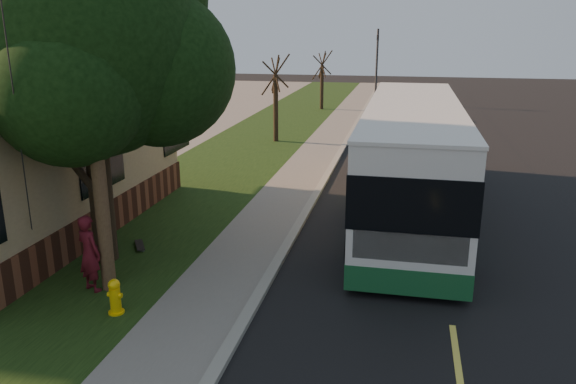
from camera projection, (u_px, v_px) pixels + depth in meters
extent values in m
plane|color=black|center=(241.00, 330.00, 10.79)|extent=(120.00, 120.00, 0.00)
cube|color=black|center=(435.00, 196.00, 19.38)|extent=(8.00, 80.00, 0.01)
cube|color=gray|center=(320.00, 187.00, 20.16)|extent=(0.25, 80.00, 0.12)
cube|color=slate|center=(293.00, 186.00, 20.37)|extent=(2.00, 80.00, 0.08)
cube|color=black|center=(202.00, 181.00, 21.06)|extent=(5.00, 80.00, 0.07)
cylinder|color=yellow|center=(115.00, 301.00, 11.21)|extent=(0.22, 0.22, 0.55)
sphere|color=yellow|center=(114.00, 285.00, 11.12)|extent=(0.24, 0.24, 0.24)
cylinder|color=yellow|center=(115.00, 295.00, 11.18)|extent=(0.30, 0.10, 0.10)
cylinder|color=yellow|center=(115.00, 295.00, 11.18)|extent=(0.10, 0.18, 0.10)
cylinder|color=yellow|center=(117.00, 312.00, 11.28)|extent=(0.32, 0.32, 0.04)
cylinder|color=#473321|center=(90.00, 81.00, 11.10)|extent=(0.30, 0.30, 9.00)
cylinder|color=#2D2D30|center=(18.00, 127.00, 10.46)|extent=(2.52, 3.21, 7.60)
cylinder|color=black|center=(100.00, 181.00, 13.39)|extent=(0.56, 0.56, 4.00)
sphere|color=black|center=(86.00, 42.00, 12.49)|extent=(5.20, 5.20, 5.20)
sphere|color=black|center=(158.00, 69.00, 12.94)|extent=(3.60, 3.60, 3.60)
sphere|color=black|center=(29.00, 57.00, 12.43)|extent=(3.80, 3.80, 3.80)
sphere|color=black|center=(69.00, 90.00, 11.46)|extent=(3.20, 3.20, 3.20)
sphere|color=black|center=(93.00, 24.00, 13.81)|extent=(3.40, 3.40, 3.40)
cylinder|color=black|center=(276.00, 108.00, 27.90)|extent=(0.24, 0.24, 3.30)
cylinder|color=black|center=(276.00, 75.00, 27.43)|extent=(1.38, 0.57, 2.01)
cylinder|color=black|center=(276.00, 75.00, 27.43)|extent=(0.74, 1.21, 1.58)
cylinder|color=black|center=(276.00, 75.00, 27.43)|extent=(0.65, 1.05, 1.95)
cylinder|color=black|center=(276.00, 75.00, 27.43)|extent=(1.28, 0.53, 1.33)
cylinder|color=black|center=(276.00, 75.00, 27.43)|extent=(0.75, 1.21, 1.70)
cylinder|color=black|center=(322.00, 87.00, 39.10)|extent=(0.24, 0.24, 3.03)
cylinder|color=black|center=(322.00, 65.00, 38.67)|extent=(1.38, 0.57, 2.01)
cylinder|color=black|center=(322.00, 65.00, 38.67)|extent=(0.74, 1.21, 1.58)
cylinder|color=black|center=(322.00, 65.00, 38.67)|extent=(0.65, 1.05, 1.95)
cylinder|color=black|center=(322.00, 65.00, 38.67)|extent=(1.28, 0.53, 1.33)
cylinder|color=black|center=(322.00, 65.00, 38.67)|extent=(0.75, 1.21, 1.70)
cylinder|color=#2D2D30|center=(377.00, 67.00, 41.83)|extent=(0.16, 0.16, 5.50)
imported|color=black|center=(378.00, 43.00, 41.34)|extent=(0.18, 0.22, 1.10)
cube|color=silver|center=(412.00, 151.00, 17.19)|extent=(2.63, 12.62, 2.84)
cube|color=#18542B|center=(409.00, 197.00, 17.61)|extent=(2.65, 12.64, 0.58)
cube|color=black|center=(412.00, 144.00, 17.13)|extent=(2.67, 12.66, 1.16)
cube|color=black|center=(411.00, 223.00, 11.34)|extent=(2.33, 0.06, 1.68)
cube|color=yellow|center=(416.00, 154.00, 10.95)|extent=(1.68, 0.06, 0.37)
cube|color=#FFF2CC|center=(369.00, 275.00, 11.83)|extent=(0.26, 0.04, 0.16)
cube|color=#FFF2CC|center=(447.00, 281.00, 11.52)|extent=(0.26, 0.04, 0.16)
cube|color=silver|center=(415.00, 104.00, 16.79)|extent=(2.68, 12.67, 0.08)
cylinder|color=black|center=(352.00, 248.00, 13.52)|extent=(0.29, 0.97, 0.97)
cylinder|color=black|center=(466.00, 257.00, 13.00)|extent=(0.29, 0.97, 0.97)
cylinder|color=black|center=(364.00, 204.00, 16.88)|extent=(0.29, 0.97, 0.97)
cylinder|color=black|center=(455.00, 210.00, 16.36)|extent=(0.29, 0.97, 0.97)
cylinder|color=black|center=(375.00, 162.00, 22.21)|extent=(0.29, 0.97, 0.97)
cylinder|color=black|center=(444.00, 165.00, 21.69)|extent=(0.29, 0.97, 0.97)
imported|color=#54101A|center=(89.00, 253.00, 12.06)|extent=(0.74, 0.63, 1.72)
cube|color=black|center=(140.00, 245.00, 14.64)|extent=(0.58, 0.78, 0.02)
cylinder|color=silver|center=(141.00, 250.00, 14.40)|extent=(0.18, 0.14, 0.05)
cylinder|color=silver|center=(139.00, 243.00, 14.90)|extent=(0.18, 0.14, 0.05)
cube|color=black|center=(56.00, 183.00, 18.35)|extent=(1.79, 1.58, 1.29)
cube|color=black|center=(54.00, 163.00, 18.15)|extent=(1.86, 1.65, 0.09)
imported|color=black|center=(420.00, 109.00, 34.80)|extent=(2.08, 4.40, 1.45)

